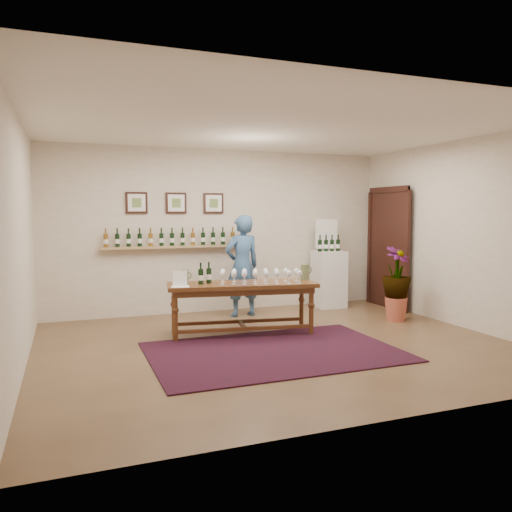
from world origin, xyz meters
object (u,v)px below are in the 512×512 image
object	(u,v)px
tasting_table	(242,291)
person	(242,266)
potted_plant	(396,284)
display_pedestal	(329,279)

from	to	relation	value
tasting_table	person	xyz separation A→B (m)	(0.41, 1.19, 0.21)
tasting_table	potted_plant	distance (m)	2.58
tasting_table	person	size ratio (longest dim) A/B	1.28
display_pedestal	potted_plant	bearing A→B (deg)	-73.51
display_pedestal	person	distance (m)	1.79
display_pedestal	potted_plant	distance (m)	1.49
display_pedestal	potted_plant	xyz separation A→B (m)	(0.42, -1.43, 0.08)
display_pedestal	person	bearing A→B (deg)	-173.16
tasting_table	display_pedestal	world-z (taller)	display_pedestal
tasting_table	potted_plant	xyz separation A→B (m)	(2.58, -0.03, -0.03)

